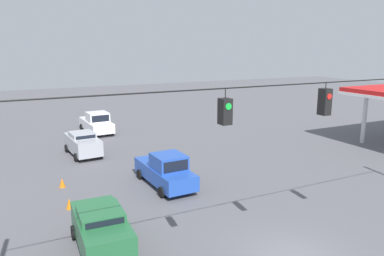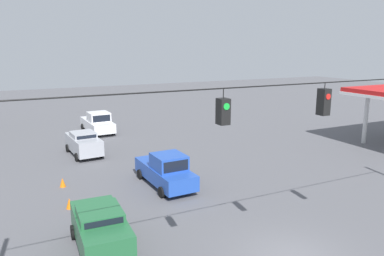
# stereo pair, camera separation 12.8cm
# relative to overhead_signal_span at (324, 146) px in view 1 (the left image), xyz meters

# --- Properties ---
(overhead_signal_span) EXTENTS (23.14, 0.38, 8.19)m
(overhead_signal_span) POSITION_rel_overhead_signal_span_xyz_m (0.00, 0.00, 0.00)
(overhead_signal_span) COLOR slate
(overhead_signal_span) RESTS_ON ground_plane
(sedan_silver_withflow_far) EXTENTS (2.36, 4.67, 1.83)m
(sedan_silver_withflow_far) POSITION_rel_overhead_signal_span_xyz_m (4.86, -19.89, -4.00)
(sedan_silver_withflow_far) COLOR #A8AAB2
(sedan_silver_withflow_far) RESTS_ON ground_plane
(pickup_truck_white_withflow_deep) EXTENTS (2.52, 5.63, 2.12)m
(pickup_truck_white_withflow_deep) POSITION_rel_overhead_signal_span_xyz_m (2.15, -27.25, -3.98)
(pickup_truck_white_withflow_deep) COLOR silver
(pickup_truck_white_withflow_deep) RESTS_ON ground_plane
(pickup_truck_blue_withflow_mid) EXTENTS (2.31, 5.39, 2.12)m
(pickup_truck_blue_withflow_mid) POSITION_rel_overhead_signal_span_xyz_m (1.61, -10.82, -3.98)
(pickup_truck_blue_withflow_mid) COLOR #234CB2
(pickup_truck_blue_withflow_mid) RESTS_ON ground_plane
(sedan_green_parked_shoulder) EXTENTS (2.25, 4.47, 1.85)m
(sedan_green_parked_shoulder) POSITION_rel_overhead_signal_span_xyz_m (6.87, -5.14, -3.99)
(sedan_green_parked_shoulder) COLOR #236038
(sedan_green_parked_shoulder) RESTS_ON ground_plane
(traffic_cone_second) EXTENTS (0.36, 0.36, 0.57)m
(traffic_cone_second) POSITION_rel_overhead_signal_span_xyz_m (7.54, -6.66, -4.67)
(traffic_cone_second) COLOR orange
(traffic_cone_second) RESTS_ON ground_plane
(traffic_cone_third) EXTENTS (0.36, 0.36, 0.57)m
(traffic_cone_third) POSITION_rel_overhead_signal_span_xyz_m (7.45, -10.01, -4.67)
(traffic_cone_third) COLOR orange
(traffic_cone_third) RESTS_ON ground_plane
(traffic_cone_fourth) EXTENTS (0.36, 0.36, 0.57)m
(traffic_cone_fourth) POSITION_rel_overhead_signal_span_xyz_m (7.34, -13.41, -4.67)
(traffic_cone_fourth) COLOR orange
(traffic_cone_fourth) RESTS_ON ground_plane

